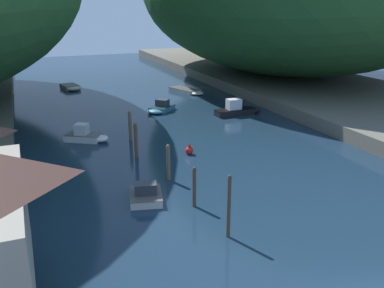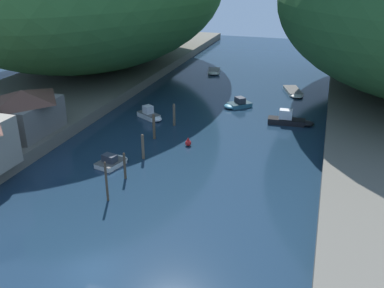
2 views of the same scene
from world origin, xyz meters
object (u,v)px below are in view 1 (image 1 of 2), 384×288
at_px(boat_red_skiff, 71,87).
at_px(boat_moored_right, 239,110).
at_px(boat_cabin_cruiser, 188,91).
at_px(boat_near_quay, 146,193).
at_px(boat_white_cruiser, 161,108).
at_px(channel_buoy_near, 189,150).
at_px(boat_open_rowboat, 87,136).

bearing_deg(boat_red_skiff, boat_moored_right, 113.36).
bearing_deg(boat_cabin_cruiser, boat_moored_right, 74.94).
xyz_separation_m(boat_cabin_cruiser, boat_moored_right, (0.84, -13.56, 0.31)).
xyz_separation_m(boat_near_quay, boat_white_cruiser, (8.05, 21.60, 0.04)).
bearing_deg(channel_buoy_near, boat_white_cruiser, 81.20).
xyz_separation_m(boat_red_skiff, boat_open_rowboat, (-1.67, -25.47, 0.18)).
distance_m(boat_red_skiff, boat_open_rowboat, 25.53).
distance_m(boat_moored_right, channel_buoy_near, 14.36).
relative_size(boat_cabin_cruiser, channel_buoy_near, 6.29).
distance_m(boat_cabin_cruiser, boat_open_rowboat, 23.74).
bearing_deg(channel_buoy_near, boat_open_rowboat, 137.20).
xyz_separation_m(boat_cabin_cruiser, channel_buoy_near, (-9.23, -23.80, 0.15)).
height_order(boat_white_cruiser, channel_buoy_near, boat_white_cruiser).
bearing_deg(boat_white_cruiser, channel_buoy_near, 127.66).
distance_m(boat_red_skiff, boat_cabin_cruiser, 17.21).
xyz_separation_m(boat_red_skiff, boat_near_quay, (-0.03, -39.08, 0.07)).
bearing_deg(boat_open_rowboat, boat_cabin_cruiser, 166.75).
bearing_deg(boat_open_rowboat, boat_red_skiff, -152.56).
relative_size(boat_red_skiff, boat_moored_right, 0.79).
distance_m(boat_near_quay, channel_buoy_near, 8.88).
height_order(boat_red_skiff, boat_moored_right, boat_moored_right).
xyz_separation_m(boat_open_rowboat, channel_buoy_near, (7.39, -6.84, -0.09)).
height_order(boat_near_quay, boat_cabin_cruiser, boat_near_quay).
bearing_deg(boat_red_skiff, boat_white_cruiser, 102.42).
relative_size(boat_red_skiff, boat_open_rowboat, 1.06).
bearing_deg(channel_buoy_near, boat_near_quay, -130.36).
distance_m(boat_red_skiff, boat_near_quay, 39.08).
distance_m(boat_moored_right, boat_white_cruiser, 9.04).
height_order(boat_moored_right, boat_open_rowboat, boat_moored_right).
height_order(boat_open_rowboat, channel_buoy_near, boat_open_rowboat).
xyz_separation_m(boat_white_cruiser, channel_buoy_near, (-2.30, -14.83, -0.02)).
bearing_deg(boat_moored_right, boat_cabin_cruiser, -178.60).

